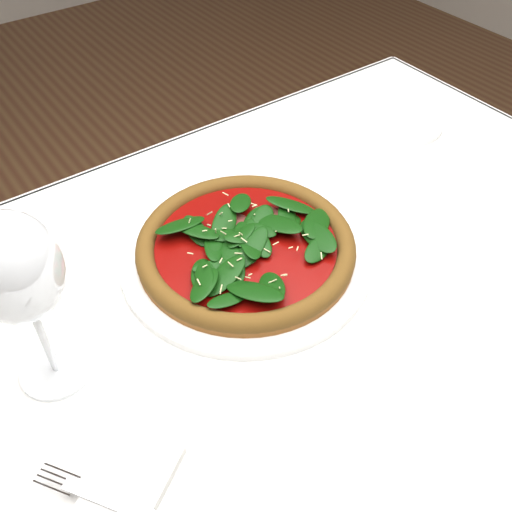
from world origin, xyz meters
TOP-DOWN VIEW (x-y plane):
  - dining_table at (0.00, 0.00)m, footprint 1.21×0.81m
  - plate at (0.00, 0.09)m, footprint 0.34×0.34m
  - pizza at (0.00, 0.09)m, footprint 0.39×0.39m
  - wine_glass at (-0.28, 0.07)m, footprint 0.09×0.09m
  - napkin at (-0.29, -0.11)m, footprint 0.16×0.14m
  - fork at (-0.30, -0.09)m, footprint 0.09×0.12m
  - saucer_far at (0.42, 0.20)m, footprint 0.13×0.13m

SIDE VIEW (x-z plane):
  - dining_table at x=0.00m, z-range 0.27..1.02m
  - saucer_far at x=0.42m, z-range 0.75..0.76m
  - napkin at x=-0.29m, z-range 0.75..0.76m
  - plate at x=0.00m, z-range 0.75..0.76m
  - fork at x=-0.30m, z-range 0.76..0.77m
  - pizza at x=0.00m, z-range 0.76..0.80m
  - wine_glass at x=-0.28m, z-range 0.80..1.02m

